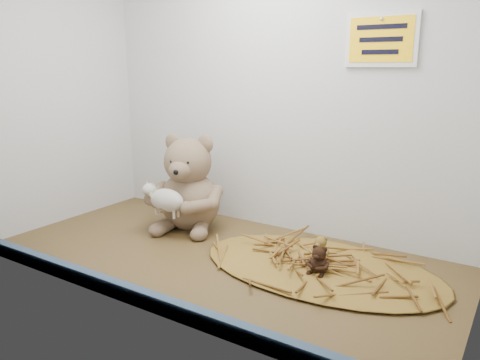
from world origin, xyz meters
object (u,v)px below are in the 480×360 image
Objects in this scene: mini_teddy_brown at (319,258)px; mini_teddy_tan at (321,246)px; toy_lamb at (167,200)px; main_teddy at (189,182)px.

mini_teddy_tan is at bearing 112.93° from mini_teddy_brown.
mini_teddy_tan is at bearing 8.81° from toy_lamb.
main_teddy is 2.00× the size of toy_lamb.
main_teddy is 4.24× the size of mini_teddy_brown.
main_teddy reaches higher than mini_teddy_tan.
mini_teddy_brown is (2.98, -7.79, 0.24)cm from mini_teddy_tan.
toy_lamb is at bearing -179.04° from mini_teddy_brown.
toy_lamb is at bearing -107.21° from main_teddy.
toy_lamb is at bearing -166.71° from mini_teddy_tan.
toy_lamb reaches higher than mini_teddy_brown.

